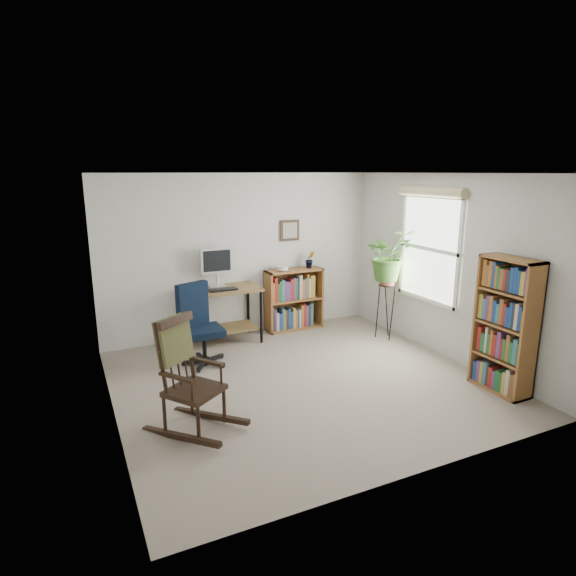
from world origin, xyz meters
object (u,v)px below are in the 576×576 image
tall_bookshelf (505,326)px  office_chair (203,325)px  desk (221,316)px  rocking_chair (194,375)px  low_bookshelf (294,299)px

tall_bookshelf → office_chair: bearing=142.7°
desk → tall_bookshelf: 3.72m
desk → rocking_chair: bearing=-113.4°
desk → office_chair: size_ratio=1.05×
rocking_chair → tall_bookshelf: size_ratio=0.74×
office_chair → tall_bookshelf: tall_bookshelf is taller
office_chair → rocking_chair: rocking_chair is taller
desk → office_chair: bearing=-122.7°
desk → tall_bookshelf: size_ratio=0.73×
rocking_chair → desk: bearing=31.0°
desk → low_bookshelf: size_ratio=1.17×
office_chair → tall_bookshelf: bearing=-59.1°
desk → tall_bookshelf: bearing=-50.3°
desk → rocking_chair: 2.44m
rocking_chair → low_bookshelf: bearing=11.5°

